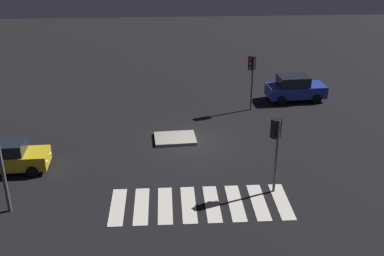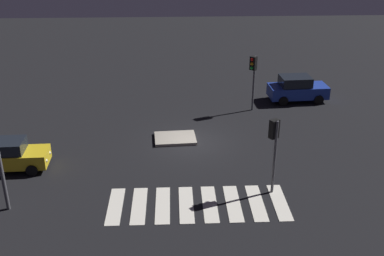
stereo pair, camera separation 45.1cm
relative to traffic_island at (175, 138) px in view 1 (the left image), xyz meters
name	(u,v)px [view 1 (the left image)]	position (x,y,z in m)	size (l,w,h in m)	color
ground_plane	(192,143)	(1.04, -0.48, -0.09)	(80.00, 80.00, 0.00)	black
traffic_island	(175,138)	(0.00, 0.00, 0.00)	(2.68, 2.08, 0.18)	gray
car_blue	(295,88)	(9.30, 6.50, 0.86)	(4.52, 2.30, 1.93)	#1E389E
car_yellow	(10,157)	(-9.11, -3.36, 0.76)	(4.04, 1.99, 1.74)	gold
traffic_light_east	(276,137)	(4.78, -6.26, 2.91)	(0.54, 0.53, 3.96)	#47474C
traffic_light_north	(252,70)	(5.54, 4.61, 2.97)	(0.54, 0.53, 4.04)	#47474C
crosswalk_near	(200,204)	(1.04, -7.34, -0.08)	(8.75, 3.20, 0.02)	silver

